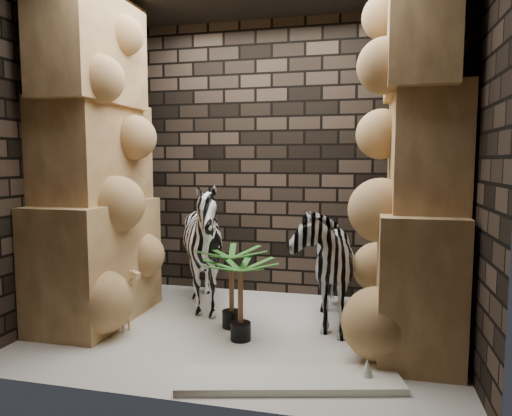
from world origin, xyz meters
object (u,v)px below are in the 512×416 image
(zebra_left, at_px, (204,254))
(surfboard, at_px, (289,380))
(zebra_right, at_px, (321,253))
(giraffe_toy, at_px, (120,296))
(palm_front, at_px, (232,287))
(palm_back, at_px, (241,299))

(zebra_left, xyz_separation_m, surfboard, (1.06, -1.29, -0.55))
(zebra_right, height_order, giraffe_toy, zebra_right)
(giraffe_toy, bearing_deg, palm_front, 37.56)
(surfboard, bearing_deg, palm_front, 111.90)
(zebra_right, relative_size, palm_back, 1.89)
(palm_back, xyz_separation_m, surfboard, (0.52, -0.66, -0.32))
(zebra_right, relative_size, surfboard, 0.87)
(palm_front, distance_m, surfboard, 1.20)
(zebra_right, distance_m, palm_back, 0.89)
(surfboard, bearing_deg, zebra_left, 115.30)
(zebra_left, relative_size, palm_back, 1.85)
(zebra_left, bearing_deg, zebra_right, 15.76)
(zebra_left, relative_size, giraffe_toy, 2.13)
(giraffe_toy, bearing_deg, surfboard, -1.13)
(palm_back, bearing_deg, surfboard, -51.96)
(giraffe_toy, relative_size, surfboard, 0.40)
(giraffe_toy, xyz_separation_m, surfboard, (1.61, -0.65, -0.27))
(zebra_right, height_order, palm_front, zebra_right)
(zebra_left, bearing_deg, palm_front, -24.65)
(palm_back, distance_m, surfboard, 0.90)
(giraffe_toy, xyz_separation_m, palm_front, (0.94, 0.28, 0.07))
(palm_front, bearing_deg, zebra_left, 136.72)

